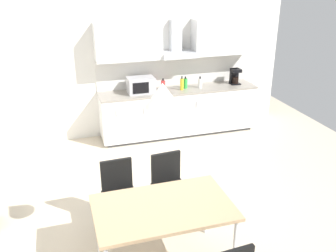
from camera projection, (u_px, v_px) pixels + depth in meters
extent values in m
cube|color=beige|center=(164.00, 216.00, 4.87)|extent=(7.99, 8.30, 0.02)
cube|color=silver|center=(120.00, 64.00, 6.83)|extent=(6.39, 0.10, 2.71)
cube|color=#333333|center=(178.00, 131.00, 7.31)|extent=(2.84, 0.55, 0.05)
cube|color=silver|center=(179.00, 111.00, 7.14)|extent=(2.96, 0.60, 0.81)
cube|color=gray|center=(179.00, 90.00, 6.98)|extent=(2.98, 0.62, 0.03)
cube|color=silver|center=(117.00, 113.00, 6.46)|extent=(0.01, 0.01, 0.14)
cube|color=silver|center=(145.00, 110.00, 6.59)|extent=(0.01, 0.01, 0.14)
cube|color=silver|center=(171.00, 108.00, 6.73)|extent=(0.01, 0.01, 0.14)
cube|color=silver|center=(197.00, 105.00, 6.86)|extent=(0.01, 0.01, 0.14)
cube|color=silver|center=(174.00, 71.00, 7.12)|extent=(2.96, 0.02, 0.54)
cube|color=silver|center=(128.00, 41.00, 6.50)|extent=(1.17, 0.34, 0.66)
cube|color=silver|center=(223.00, 36.00, 6.98)|extent=(1.17, 0.34, 0.66)
cube|color=#B7BABF|center=(177.00, 54.00, 6.83)|extent=(0.63, 0.40, 0.10)
cube|color=#B7BABF|center=(176.00, 37.00, 6.81)|extent=(0.20, 0.16, 0.61)
cube|color=#ADADB2|center=(141.00, 85.00, 6.73)|extent=(0.48, 0.34, 0.28)
cube|color=black|center=(141.00, 88.00, 6.56)|extent=(0.29, 0.01, 0.20)
cube|color=black|center=(235.00, 83.00, 7.28)|extent=(0.18, 0.18, 0.02)
cylinder|color=black|center=(235.00, 80.00, 7.25)|extent=(0.12, 0.12, 0.12)
cube|color=black|center=(234.00, 76.00, 7.28)|extent=(0.16, 0.08, 0.30)
cube|color=black|center=(236.00, 71.00, 7.17)|extent=(0.18, 0.16, 0.06)
cylinder|color=yellow|center=(182.00, 84.00, 6.90)|extent=(0.07, 0.07, 0.21)
cylinder|color=black|center=(182.00, 78.00, 6.85)|extent=(0.03, 0.03, 0.05)
cylinder|color=green|center=(185.00, 83.00, 7.00)|extent=(0.08, 0.08, 0.18)
cylinder|color=black|center=(185.00, 78.00, 6.96)|extent=(0.03, 0.03, 0.04)
cylinder|color=red|center=(163.00, 85.00, 6.91)|extent=(0.08, 0.08, 0.17)
cylinder|color=black|center=(163.00, 80.00, 6.87)|extent=(0.03, 0.03, 0.04)
cylinder|color=white|center=(200.00, 83.00, 7.03)|extent=(0.08, 0.08, 0.18)
cylinder|color=black|center=(200.00, 78.00, 6.99)|extent=(0.03, 0.03, 0.04)
cube|color=tan|center=(163.00, 208.00, 3.77)|extent=(1.40, 0.86, 0.04)
cylinder|color=silver|center=(234.00, 248.00, 3.77)|extent=(0.04, 0.04, 0.72)
cylinder|color=silver|center=(98.00, 228.00, 4.07)|extent=(0.04, 0.04, 0.72)
cylinder|color=silver|center=(206.00, 207.00, 4.42)|extent=(0.04, 0.04, 0.72)
cube|color=black|center=(171.00, 189.00, 4.61)|extent=(0.43, 0.43, 0.04)
cube|color=black|center=(166.00, 167.00, 4.68)|extent=(0.38, 0.07, 0.40)
cylinder|color=silver|center=(189.00, 210.00, 4.61)|extent=(0.02, 0.02, 0.43)
cylinder|color=silver|center=(163.00, 216.00, 4.50)|extent=(0.02, 0.02, 0.43)
cylinder|color=silver|center=(178.00, 196.00, 4.90)|extent=(0.02, 0.02, 0.43)
cylinder|color=silver|center=(154.00, 201.00, 4.79)|extent=(0.02, 0.02, 0.43)
cube|color=black|center=(121.00, 198.00, 4.44)|extent=(0.41, 0.41, 0.04)
cube|color=black|center=(116.00, 174.00, 4.51)|extent=(0.38, 0.05, 0.40)
cylinder|color=silver|center=(139.00, 220.00, 4.43)|extent=(0.02, 0.02, 0.43)
cylinder|color=silver|center=(110.00, 226.00, 4.33)|extent=(0.02, 0.02, 0.43)
cylinder|color=silver|center=(132.00, 204.00, 4.73)|extent=(0.02, 0.02, 0.43)
cylinder|color=silver|center=(105.00, 209.00, 4.63)|extent=(0.02, 0.02, 0.43)
cone|color=silver|center=(162.00, 95.00, 3.31)|extent=(0.32, 0.32, 0.22)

